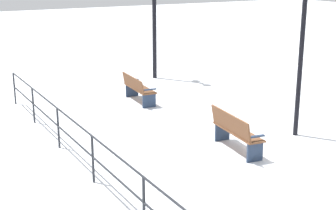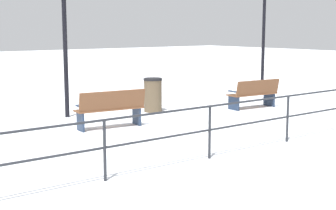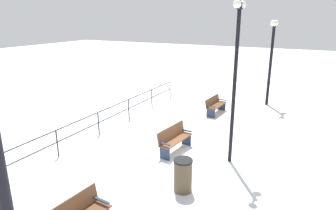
{
  "view_description": "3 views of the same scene",
  "coord_description": "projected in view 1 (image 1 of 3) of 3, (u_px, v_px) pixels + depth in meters",
  "views": [
    {
      "loc": [
        -6.73,
        -8.59,
        4.17
      ],
      "look_at": [
        -1.08,
        1.36,
        0.92
      ],
      "focal_mm": 52.61,
      "sensor_mm": 36.0,
      "label": 1
    },
    {
      "loc": [
        -10.14,
        6.05,
        2.4
      ],
      "look_at": [
        -2.59,
        0.22,
        0.91
      ],
      "focal_mm": 52.8,
      "sensor_mm": 36.0,
      "label": 2
    },
    {
      "loc": [
        4.24,
        -9.0,
        4.78
      ],
      "look_at": [
        -1.21,
        1.77,
        1.15
      ],
      "focal_mm": 31.62,
      "sensor_mm": 36.0,
      "label": 3
    }
  ],
  "objects": [
    {
      "name": "bench_second",
      "position": [
        235.0,
        131.0,
        11.37
      ],
      "size": [
        0.69,
        1.73,
        0.93
      ],
      "rotation": [
        0.0,
        0.0,
        -0.12
      ],
      "color": "brown",
      "rests_on": "ground"
    },
    {
      "name": "lamppost_middle",
      "position": [
        305.0,
        0.0,
        11.66
      ],
      "size": [
        0.24,
        0.85,
        5.25
      ],
      "color": "black",
      "rests_on": "ground"
    },
    {
      "name": "waterfront_railing",
      "position": [
        92.0,
        150.0,
        9.65
      ],
      "size": [
        0.05,
        13.42,
        1.0
      ],
      "color": "#26282D",
      "rests_on": "ground"
    },
    {
      "name": "ground_plane",
      "position": [
        237.0,
        150.0,
        11.52
      ],
      "size": [
        80.0,
        80.0,
        0.0
      ],
      "primitive_type": "plane",
      "color": "white",
      "rests_on": "ground"
    },
    {
      "name": "bench_third",
      "position": [
        138.0,
        88.0,
        15.49
      ],
      "size": [
        0.65,
        1.68,
        0.85
      ],
      "rotation": [
        0.0,
        0.0,
        -0.08
      ],
      "color": "brown",
      "rests_on": "ground"
    }
  ]
}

